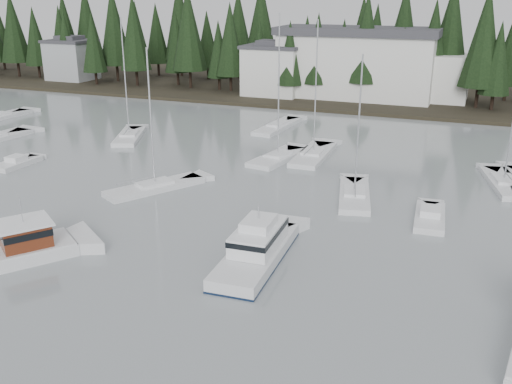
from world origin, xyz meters
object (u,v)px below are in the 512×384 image
at_px(sailboat_11, 130,138).
at_px(runabout_0, 17,164).
at_px(house_west, 273,69).
at_px(sailboat_12, 503,185).
at_px(runabout_1, 430,219).
at_px(sailboat_3, 278,159).
at_px(harbor_inn, 370,64).
at_px(sailboat_2, 354,197).
at_px(sailboat_8, 155,189).
at_px(sailboat_13, 313,156).
at_px(cabin_cruiser_center, 257,251).
at_px(house_far_west, 72,59).
at_px(sailboat_10, 278,128).
at_px(lobster_boat_brown, 2,254).

height_order(sailboat_11, runabout_0, sailboat_11).
height_order(house_west, runabout_0, house_west).
bearing_deg(sailboat_12, runabout_1, 140.96).
bearing_deg(sailboat_3, harbor_inn, 6.92).
bearing_deg(sailboat_2, sailboat_12, -67.94).
height_order(sailboat_8, sailboat_13, sailboat_13).
bearing_deg(sailboat_13, sailboat_2, -149.86).
height_order(sailboat_2, sailboat_13, sailboat_13).
xyz_separation_m(sailboat_12, runabout_1, (-5.39, -11.12, 0.07)).
bearing_deg(sailboat_3, sailboat_13, -42.85).
bearing_deg(cabin_cruiser_center, runabout_1, -43.98).
relative_size(sailboat_11, runabout_1, 2.34).
bearing_deg(runabout_1, cabin_cruiser_center, 134.85).
bearing_deg(sailboat_13, sailboat_12, -100.18).
bearing_deg(sailboat_13, house_far_west, 58.09).
xyz_separation_m(sailboat_10, runabout_1, (21.33, -25.26, 0.05)).
relative_size(sailboat_2, sailboat_10, 0.85).
xyz_separation_m(sailboat_2, sailboat_13, (-6.82, 11.04, 0.00)).
bearing_deg(runabout_1, sailboat_2, 61.80).
bearing_deg(sailboat_12, sailboat_13, 68.21).
distance_m(house_west, house_far_west, 42.05).
height_order(sailboat_11, runabout_1, sailboat_11).
bearing_deg(sailboat_12, sailboat_3, 75.71).
height_order(house_far_west, sailboat_8, sailboat_8).
bearing_deg(sailboat_8, sailboat_11, 69.57).
bearing_deg(runabout_0, sailboat_2, -83.78).
relative_size(sailboat_8, runabout_0, 2.48).
bearing_deg(runabout_0, house_far_west, 33.77).
bearing_deg(sailboat_2, runabout_1, -126.67).
bearing_deg(sailboat_8, runabout_0, 115.31).
xyz_separation_m(sailboat_2, sailboat_3, (-9.99, 8.63, -0.01)).
height_order(sailboat_12, runabout_1, sailboat_12).
distance_m(lobster_boat_brown, sailboat_8, 16.23).
height_order(house_west, lobster_boat_brown, house_west).
relative_size(house_far_west, sailboat_10, 0.57).
bearing_deg(sailboat_11, harbor_inn, -54.23).
bearing_deg(cabin_cruiser_center, house_west, 16.08).
xyz_separation_m(sailboat_10, runabout_0, (-18.99, -25.52, 0.05)).
bearing_deg(cabin_cruiser_center, harbor_inn, 1.50).
distance_m(sailboat_8, sailboat_10, 26.88).
height_order(house_far_west, lobster_boat_brown, house_far_west).
distance_m(lobster_boat_brown, runabout_1, 30.66).
distance_m(lobster_boat_brown, sailboat_2, 27.71).
relative_size(cabin_cruiser_center, sailboat_12, 0.90).
height_order(sailboat_12, sailboat_13, sailboat_13).
distance_m(sailboat_2, sailboat_13, 12.98).
bearing_deg(sailboat_11, house_far_west, 22.76).
distance_m(house_far_west, sailboat_10, 55.32).
relative_size(sailboat_2, runabout_0, 2.42).
height_order(house_far_west, sailboat_11, sailboat_11).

